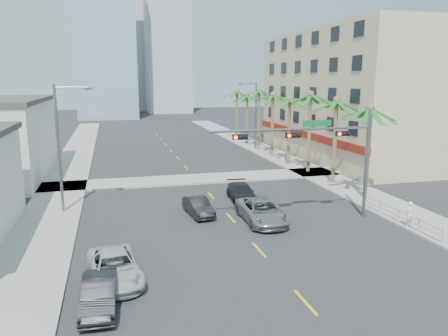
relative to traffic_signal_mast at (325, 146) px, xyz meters
name	(u,v)px	position (x,y,z in m)	size (l,w,h in m)	color
ground	(287,282)	(-5.78, -7.95, -5.06)	(260.00, 260.00, 0.00)	#262628
sidewalk_right	(322,177)	(6.22, 12.05, -4.99)	(4.00, 120.00, 0.15)	gray
sidewalk_left	(60,192)	(-17.78, 12.05, -4.99)	(4.00, 120.00, 0.15)	gray
sidewalk_cross	(197,179)	(-5.78, 14.05, -4.99)	(80.00, 4.00, 0.15)	gray
building_right	(362,95)	(16.21, 22.05, 2.43)	(15.25, 28.00, 15.00)	#D0B493
tower_far_left	(104,17)	(-13.78, 87.05, 18.94)	(14.00, 14.00, 48.00)	#99B2C6
tower_far_right	(167,4)	(3.22, 102.05, 24.94)	(12.00, 12.00, 60.00)	#ADADB2
tower_far_center	(122,41)	(-8.78, 117.05, 15.94)	(16.00, 16.00, 42.00)	#ADADB2
traffic_signal_mast	(325,146)	(0.00, 0.00, 0.00)	(11.12, 0.54, 7.20)	slate
palm_tree_0	(370,109)	(5.82, 4.05, 2.02)	(4.80, 4.80, 7.80)	brown
palm_tree_1	(337,102)	(5.82, 9.25, 2.37)	(4.80, 4.80, 8.16)	brown
palm_tree_2	(311,95)	(5.82, 14.45, 2.72)	(4.80, 4.80, 8.52)	brown
palm_tree_3	(290,100)	(5.82, 19.65, 2.02)	(4.80, 4.80, 7.80)	brown
palm_tree_4	(273,95)	(5.82, 24.85, 2.37)	(4.80, 4.80, 8.16)	brown
palm_tree_5	(259,92)	(5.82, 30.05, 2.72)	(4.80, 4.80, 8.52)	brown
palm_tree_6	(247,95)	(5.82, 35.25, 2.02)	(4.80, 4.80, 7.80)	brown
palm_tree_7	(237,92)	(5.82, 40.45, 2.37)	(4.80, 4.80, 8.16)	brown
streetlight_left	(61,143)	(-16.78, 6.05, 0.00)	(2.55, 0.25, 9.00)	slate
streetlight_right	(254,112)	(5.21, 30.05, 0.00)	(2.55, 0.25, 9.00)	slate
guardrail	(398,214)	(4.52, -1.95, -4.39)	(0.08, 8.08, 1.00)	silver
car_parked_mid	(99,294)	(-14.24, -8.28, -4.42)	(1.37, 3.92, 1.29)	black
car_parked_far	(115,267)	(-13.58, -5.81, -4.39)	(2.24, 4.86, 1.35)	silver
car_lane_left	(198,206)	(-7.80, 3.21, -4.44)	(1.32, 3.79, 1.25)	black
car_lane_center	(262,211)	(-4.00, 0.66, -4.32)	(2.47, 5.36, 1.49)	#A2A2A7
car_lane_right	(242,192)	(-3.78, 6.05, -4.41)	(1.83, 4.51, 1.31)	black
pedestrian	(409,214)	(4.52, -2.98, -4.09)	(0.60, 0.39, 1.65)	white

